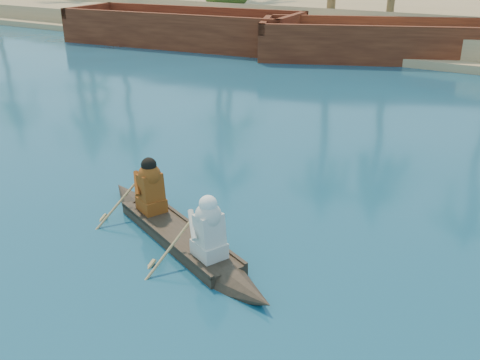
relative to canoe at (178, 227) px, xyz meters
The scene contains 3 objects.
canoe is the anchor object (origin of this frame).
barge_left 22.86m from the canoe, 127.01° to the left, with size 13.93×6.11×2.25m.
barge_mid 20.21m from the canoe, 96.36° to the left, with size 13.45×9.01×2.14m.
Camera 1 is at (-1.83, -3.03, 4.93)m, focal length 40.00 mm.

